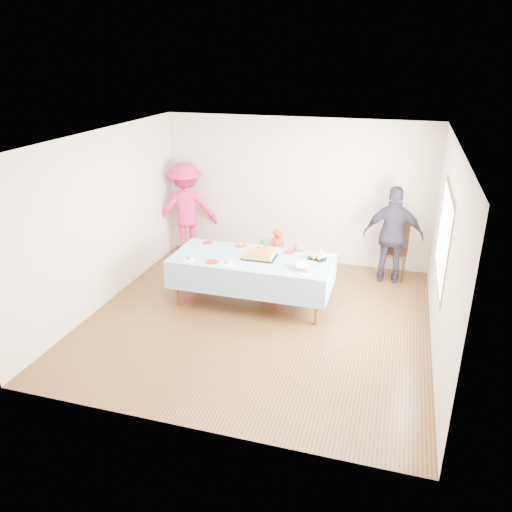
{
  "coord_description": "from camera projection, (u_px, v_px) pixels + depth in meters",
  "views": [
    {
      "loc": [
        1.85,
        -6.39,
        3.74
      ],
      "look_at": [
        -0.12,
        0.3,
        0.89
      ],
      "focal_mm": 35.0,
      "sensor_mm": 36.0,
      "label": 1
    }
  ],
  "objects": [
    {
      "name": "ground",
      "position": [
        258.0,
        318.0,
        7.57
      ],
      "size": [
        5.0,
        5.0,
        0.0
      ],
      "primitive_type": "plane",
      "color": "#442A13",
      "rests_on": "ground"
    },
    {
      "name": "room_walls",
      "position": [
        262.0,
        206.0,
        6.89
      ],
      "size": [
        5.04,
        5.04,
        2.72
      ],
      "color": "beige",
      "rests_on": "ground"
    },
    {
      "name": "party_table",
      "position": [
        252.0,
        261.0,
        7.8
      ],
      "size": [
        2.5,
        1.1,
        0.78
      ],
      "color": "#50321B",
      "rests_on": "ground"
    },
    {
      "name": "birthday_cake",
      "position": [
        260.0,
        255.0,
        7.76
      ],
      "size": [
        0.51,
        0.39,
        0.09
      ],
      "color": "black",
      "rests_on": "party_table"
    },
    {
      "name": "rolls_tray",
      "position": [
        317.0,
        257.0,
        7.71
      ],
      "size": [
        0.31,
        0.31,
        0.09
      ],
      "color": "black",
      "rests_on": "party_table"
    },
    {
      "name": "punch_bowl",
      "position": [
        306.0,
        267.0,
        7.34
      ],
      "size": [
        0.32,
        0.32,
        0.08
      ],
      "primitive_type": "imported",
      "color": "silver",
      "rests_on": "party_table"
    },
    {
      "name": "party_hat",
      "position": [
        321.0,
        250.0,
        7.86
      ],
      "size": [
        0.09,
        0.09,
        0.16
      ],
      "primitive_type": "cone",
      "color": "silver",
      "rests_on": "party_table"
    },
    {
      "name": "fork_pile",
      "position": [
        293.0,
        264.0,
        7.44
      ],
      "size": [
        0.24,
        0.18,
        0.07
      ],
      "primitive_type": null,
      "color": "white",
      "rests_on": "party_table"
    },
    {
      "name": "plate_red_far_a",
      "position": [
        208.0,
        242.0,
        8.38
      ],
      "size": [
        0.17,
        0.17,
        0.01
      ],
      "primitive_type": "cylinder",
      "color": "#B61E0D",
      "rests_on": "party_table"
    },
    {
      "name": "plate_red_far_b",
      "position": [
        241.0,
        246.0,
        8.24
      ],
      "size": [
        0.19,
        0.19,
        0.01
      ],
      "primitive_type": "cylinder",
      "color": "#B61E0D",
      "rests_on": "party_table"
    },
    {
      "name": "plate_red_far_c",
      "position": [
        261.0,
        248.0,
        8.14
      ],
      "size": [
        0.17,
        0.17,
        0.01
      ],
      "primitive_type": "cylinder",
      "color": "#B61E0D",
      "rests_on": "party_table"
    },
    {
      "name": "plate_red_far_d",
      "position": [
        289.0,
        252.0,
        7.96
      ],
      "size": [
        0.17,
        0.17,
        0.01
      ],
      "primitive_type": "cylinder",
      "color": "#B61E0D",
      "rests_on": "party_table"
    },
    {
      "name": "plate_red_near",
      "position": [
        212.0,
        262.0,
        7.6
      ],
      "size": [
        0.19,
        0.19,
        0.01
      ],
      "primitive_type": "cylinder",
      "color": "#B61E0D",
      "rests_on": "party_table"
    },
    {
      "name": "plate_white_left",
      "position": [
        188.0,
        260.0,
        7.68
      ],
      "size": [
        0.2,
        0.2,
        0.01
      ],
      "primitive_type": "cylinder",
      "color": "white",
      "rests_on": "party_table"
    },
    {
      "name": "plate_white_mid",
      "position": [
        227.0,
        264.0,
        7.53
      ],
      "size": [
        0.22,
        0.22,
        0.01
      ],
      "primitive_type": "cylinder",
      "color": "white",
      "rests_on": "party_table"
    },
    {
      "name": "plate_white_right",
      "position": [
        305.0,
        273.0,
        7.23
      ],
      "size": [
        0.22,
        0.22,
        0.01
      ],
      "primitive_type": "cylinder",
      "color": "white",
      "rests_on": "party_table"
    },
    {
      "name": "dining_chair",
      "position": [
        395.0,
        247.0,
        8.84
      ],
      "size": [
        0.46,
        0.46,
        1.0
      ],
      "rotation": [
        0.0,
        0.0,
        -0.06
      ],
      "color": "black",
      "rests_on": "ground"
    },
    {
      "name": "toddler_left",
      "position": [
        277.0,
        252.0,
        8.89
      ],
      "size": [
        0.37,
        0.3,
        0.89
      ],
      "primitive_type": "imported",
      "rotation": [
        0.0,
        0.0,
        3.46
      ],
      "color": "red",
      "rests_on": "ground"
    },
    {
      "name": "toddler_mid",
      "position": [
        265.0,
        259.0,
        8.76
      ],
      "size": [
        0.37,
        0.24,
        0.75
      ],
      "primitive_type": "imported",
      "rotation": [
        0.0,
        0.0,
        3.15
      ],
      "color": "#25713B",
      "rests_on": "ground"
    },
    {
      "name": "toddler_right",
      "position": [
        296.0,
        269.0,
        8.21
      ],
      "size": [
        0.51,
        0.46,
        0.88
      ],
      "primitive_type": "imported",
      "rotation": [
        0.0,
        0.0,
        3.47
      ],
      "color": "tan",
      "rests_on": "ground"
    },
    {
      "name": "adult_left",
      "position": [
        187.0,
        209.0,
        9.73
      ],
      "size": [
        1.35,
        1.11,
        1.82
      ],
      "primitive_type": "imported",
      "rotation": [
        0.0,
        0.0,
        3.57
      ],
      "color": "#D41A5D",
      "rests_on": "ground"
    },
    {
      "name": "adult_right",
      "position": [
        393.0,
        235.0,
        8.51
      ],
      "size": [
        1.01,
        0.43,
        1.71
      ],
      "primitive_type": "imported",
      "rotation": [
        0.0,
        0.0,
        3.16
      ],
      "color": "#2A2634",
      "rests_on": "ground"
    }
  ]
}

